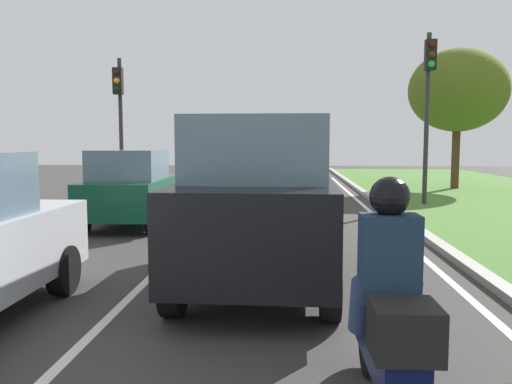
{
  "coord_description": "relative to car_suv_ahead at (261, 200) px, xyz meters",
  "views": [
    {
      "loc": [
        1.32,
        1.41,
        1.98
      ],
      "look_at": [
        0.8,
        9.39,
        1.2
      ],
      "focal_mm": 36.64,
      "sensor_mm": 36.0,
      "label": 1
    }
  ],
  "objects": [
    {
      "name": "traffic_light_near_right",
      "position": [
        4.54,
        9.01,
        2.35
      ],
      "size": [
        0.32,
        0.5,
        5.21
      ],
      "color": "#2D2D2D",
      "rests_on": "ground"
    },
    {
      "name": "tree_roadside_far",
      "position": [
        7.14,
        14.63,
        2.84
      ],
      "size": [
        3.9,
        3.9,
        5.68
      ],
      "color": "#4C331E",
      "rests_on": "ground"
    },
    {
      "name": "ground_plane",
      "position": [
        -0.93,
        5.43,
        -1.17
      ],
      "size": [
        60.0,
        60.0,
        0.0
      ],
      "primitive_type": "plane",
      "color": "#383533"
    },
    {
      "name": "car_hatchback_far",
      "position": [
        -3.33,
        4.89,
        -0.28
      ],
      "size": [
        1.84,
        3.75,
        1.78
      ],
      "rotation": [
        0.0,
        0.0,
        0.03
      ],
      "color": "#0C472D",
      "rests_on": "ground"
    },
    {
      "name": "lane_line_right_edge",
      "position": [
        2.67,
        5.43,
        -1.16
      ],
      "size": [
        0.12,
        32.0,
        0.01
      ],
      "primitive_type": "cube",
      "color": "silver",
      "rests_on": "ground"
    },
    {
      "name": "motorcycle",
      "position": [
        1.08,
        -3.59,
        -0.6
      ],
      "size": [
        0.4,
        1.9,
        1.01
      ],
      "rotation": [
        0.0,
        0.0,
        0.01
      ],
      "color": "#0C143F",
      "rests_on": "ground"
    },
    {
      "name": "car_suv_ahead",
      "position": [
        0.0,
        0.0,
        0.0
      ],
      "size": [
        2.04,
        4.54,
        2.28
      ],
      "rotation": [
        0.0,
        0.0,
        -0.02
      ],
      "color": "black",
      "rests_on": "ground"
    },
    {
      "name": "traffic_light_overhead_left",
      "position": [
        -5.48,
        10.67,
        2.04
      ],
      "size": [
        0.32,
        0.5,
        4.82
      ],
      "color": "#2D2D2D",
      "rests_on": "ground"
    },
    {
      "name": "lane_line_center",
      "position": [
        -1.63,
        5.43,
        -1.16
      ],
      "size": [
        0.12,
        32.0,
        0.01
      ],
      "primitive_type": "cube",
      "color": "silver",
      "rests_on": "ground"
    },
    {
      "name": "rider_person",
      "position": [
        1.08,
        -3.54,
        0.02
      ],
      "size": [
        0.5,
        0.4,
        1.16
      ],
      "rotation": [
        0.0,
        0.0,
        0.01
      ],
      "color": "#192D47",
      "rests_on": "ground"
    },
    {
      "name": "curb_right",
      "position": [
        3.17,
        5.43,
        -1.11
      ],
      "size": [
        0.24,
        48.0,
        0.12
      ],
      "primitive_type": "cube",
      "color": "#9E9B93",
      "rests_on": "ground"
    }
  ]
}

